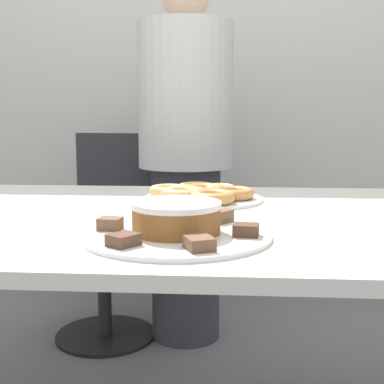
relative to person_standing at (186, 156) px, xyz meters
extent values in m
cube|color=silver|center=(0.06, 0.65, 0.49)|extent=(8.00, 0.05, 2.60)
cube|color=silver|center=(0.06, -0.96, -0.09)|extent=(1.98, 1.01, 0.03)
cylinder|color=#383842|center=(0.00, 0.00, -0.43)|extent=(0.30, 0.30, 0.76)
cylinder|color=silver|center=(0.00, 0.00, 0.25)|extent=(0.40, 0.40, 0.60)
cylinder|color=black|center=(-0.36, -0.04, -0.80)|extent=(0.44, 0.44, 0.01)
cylinder|color=#262626|center=(-0.36, -0.04, -0.58)|extent=(0.06, 0.06, 0.42)
cube|color=#2D2D33|center=(-0.36, -0.04, -0.35)|extent=(0.49, 0.49, 0.04)
cube|color=#2D2D33|center=(-0.33, 0.16, -0.12)|extent=(0.40, 0.08, 0.42)
cylinder|color=white|center=(0.08, -1.21, -0.07)|extent=(0.39, 0.39, 0.01)
cylinder|color=white|center=(0.11, -0.74, -0.07)|extent=(0.34, 0.34, 0.01)
cylinder|color=brown|center=(0.08, -1.21, -0.03)|extent=(0.18, 0.18, 0.05)
cylinder|color=white|center=(0.08, -1.21, 0.00)|extent=(0.18, 0.18, 0.01)
cube|color=brown|center=(0.03, -1.08, -0.05)|extent=(0.06, 0.06, 0.02)
cube|color=brown|center=(-0.06, -1.19, -0.05)|extent=(0.05, 0.05, 0.03)
cube|color=brown|center=(0.00, -1.32, -0.05)|extent=(0.07, 0.07, 0.02)
cube|color=brown|center=(0.14, -1.34, -0.05)|extent=(0.06, 0.07, 0.02)
cube|color=#513828|center=(0.22, -1.23, -0.05)|extent=(0.05, 0.05, 0.02)
cube|color=brown|center=(0.17, -1.09, -0.05)|extent=(0.06, 0.07, 0.03)
torus|color=#C68447|center=(0.11, -0.74, -0.04)|extent=(0.13, 0.13, 0.04)
torus|color=#C68447|center=(0.20, -0.76, -0.05)|extent=(0.12, 0.12, 0.03)
torus|color=#E5AD66|center=(0.16, -0.68, -0.05)|extent=(0.10, 0.10, 0.03)
torus|color=tan|center=(0.09, -0.66, -0.05)|extent=(0.12, 0.12, 0.03)
torus|color=#E5AD66|center=(0.01, -0.72, -0.05)|extent=(0.12, 0.12, 0.03)
torus|color=#E5AD66|center=(0.06, -0.80, -0.04)|extent=(0.13, 0.13, 0.04)
torus|color=#D18E4C|center=(0.14, -0.84, -0.04)|extent=(0.12, 0.12, 0.03)
camera|label=1|loc=(0.19, -2.27, 0.19)|focal=50.00mm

